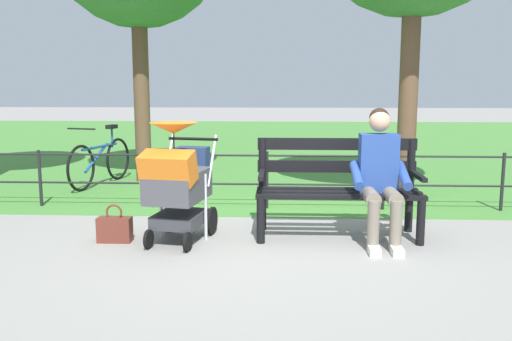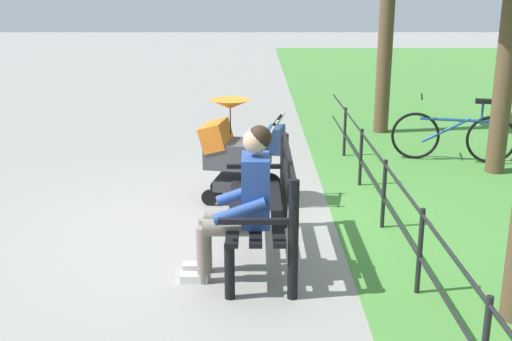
% 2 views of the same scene
% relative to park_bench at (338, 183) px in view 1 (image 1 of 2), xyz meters
% --- Properties ---
extents(ground_plane, '(60.00, 60.00, 0.00)m').
position_rel_park_bench_xyz_m(ground_plane, '(0.73, 0.12, -0.53)').
color(ground_plane, gray).
extents(grass_lawn, '(40.00, 16.00, 0.01)m').
position_rel_park_bench_xyz_m(grass_lawn, '(0.73, -8.68, -0.52)').
color(grass_lawn, '#478438').
rests_on(grass_lawn, ground).
extents(park_bench, '(1.60, 0.60, 0.96)m').
position_rel_park_bench_xyz_m(park_bench, '(0.00, 0.00, 0.00)').
color(park_bench, black).
rests_on(park_bench, ground).
extents(person_on_bench, '(0.53, 0.74, 1.28)m').
position_rel_park_bench_xyz_m(person_on_bench, '(-0.37, 0.22, 0.15)').
color(person_on_bench, slate).
rests_on(person_on_bench, ground).
extents(stroller, '(0.65, 0.95, 1.15)m').
position_rel_park_bench_xyz_m(stroller, '(1.54, 0.32, 0.07)').
color(stroller, black).
rests_on(stroller, ground).
extents(handbag, '(0.32, 0.14, 0.37)m').
position_rel_park_bench_xyz_m(handbag, '(2.15, 0.34, -0.40)').
color(handbag, brown).
rests_on(handbag, ground).
extents(park_fence, '(8.41, 0.04, 0.70)m').
position_rel_park_bench_xyz_m(park_fence, '(0.45, -1.15, -0.10)').
color(park_fence, black).
rests_on(park_fence, ground).
extents(bicycle, '(0.54, 1.62, 0.89)m').
position_rel_park_bench_xyz_m(bicycle, '(3.25, -2.60, -0.16)').
color(bicycle, black).
rests_on(bicycle, ground).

